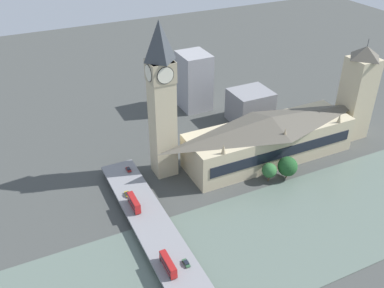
# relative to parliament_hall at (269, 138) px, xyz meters

# --- Properties ---
(ground_plane) EXTENTS (600.00, 600.00, 0.00)m
(ground_plane) POSITION_rel_parliament_hall_xyz_m (-15.81, 8.00, -12.16)
(ground_plane) COLOR #424442
(river_water) EXTENTS (58.70, 360.00, 0.30)m
(river_water) POSITION_rel_parliament_hall_xyz_m (-51.16, 8.00, -12.01)
(river_water) COLOR slate
(river_water) RESTS_ON ground_plane
(parliament_hall) EXTENTS (26.08, 90.50, 24.48)m
(parliament_hall) POSITION_rel_parliament_hall_xyz_m (0.00, 0.00, 0.00)
(parliament_hall) COLOR #C1B28E
(parliament_hall) RESTS_ON ground_plane
(clock_tower) EXTENTS (11.87, 11.87, 77.30)m
(clock_tower) POSITION_rel_parliament_hall_xyz_m (11.86, 54.59, 29.00)
(clock_tower) COLOR #C1B28E
(clock_tower) RESTS_ON ground_plane
(victoria_tower) EXTENTS (14.36, 14.36, 57.01)m
(victoria_tower) POSITION_rel_parliament_hall_xyz_m (0.06, -56.43, 14.35)
(victoria_tower) COLOR #C1B28E
(victoria_tower) RESTS_ON ground_plane
(road_bridge) EXTENTS (149.40, 16.06, 4.15)m
(road_bridge) POSITION_rel_parliament_hall_xyz_m (-51.16, 75.96, -8.84)
(road_bridge) COLOR slate
(road_bridge) RESTS_ON ground_plane
(double_decker_bus_lead) EXTENTS (11.39, 2.62, 4.73)m
(double_decker_bus_lead) POSITION_rel_parliament_hall_xyz_m (-51.80, 79.37, -5.38)
(double_decker_bus_lead) COLOR red
(double_decker_bus_lead) RESTS_ON road_bridge
(double_decker_bus_mid) EXTENTS (11.09, 2.65, 5.10)m
(double_decker_bus_mid) POSITION_rel_parliament_hall_xyz_m (-13.17, 79.19, -5.19)
(double_decker_bus_mid) COLOR red
(double_decker_bus_mid) RESTS_ON road_bridge
(car_northbound_tail) EXTENTS (4.32, 1.92, 1.49)m
(car_northbound_tail) POSITION_rel_parliament_hall_xyz_m (-3.86, 79.15, -7.28)
(car_northbound_tail) COLOR gold
(car_northbound_tail) RESTS_ON road_bridge
(car_southbound_lead) EXTENTS (4.18, 1.76, 1.39)m
(car_southbound_lead) POSITION_rel_parliament_hall_xyz_m (-52.63, 72.47, -7.31)
(car_southbound_lead) COLOR #2D5638
(car_southbound_lead) RESTS_ON road_bridge
(car_southbound_tail) EXTENTS (4.21, 1.78, 1.38)m
(car_southbound_tail) POSITION_rel_parliament_hall_xyz_m (14.79, 72.53, -7.32)
(car_southbound_tail) COLOR maroon
(car_southbound_tail) RESTS_ON road_bridge
(city_block_west) EXTENTS (20.69, 17.65, 36.16)m
(city_block_west) POSITION_rel_parliament_hall_xyz_m (71.44, 9.18, 5.92)
(city_block_west) COLOR #939399
(city_block_west) RESTS_ON ground_plane
(city_block_center) EXTENTS (20.81, 23.34, 19.70)m
(city_block_center) POSITION_rel_parliament_hall_xyz_m (39.39, -13.19, -2.31)
(city_block_center) COLOR gray
(city_block_center) RESTS_ON ground_plane
(tree_embankment_near) EXTENTS (7.33, 7.33, 9.82)m
(tree_embankment_near) POSITION_rel_parliament_hall_xyz_m (-17.64, 11.46, -6.02)
(tree_embankment_near) COLOR brown
(tree_embankment_near) RESTS_ON ground_plane
(tree_embankment_mid) EXTENTS (9.82, 9.82, 11.85)m
(tree_embankment_mid) POSITION_rel_parliament_hall_xyz_m (-19.57, 2.18, -5.23)
(tree_embankment_mid) COLOR brown
(tree_embankment_mid) RESTS_ON ground_plane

